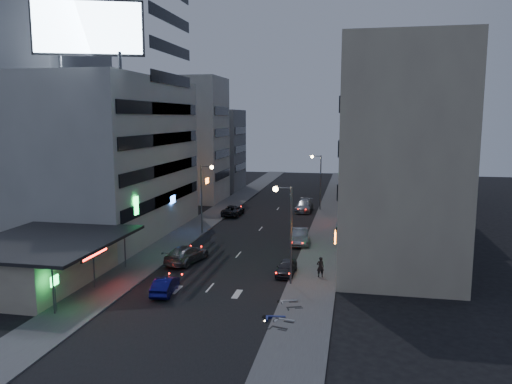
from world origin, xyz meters
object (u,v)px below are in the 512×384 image
(parked_car_right_far, at_px, (304,206))
(person, at_px, (320,267))
(road_car_silver, at_px, (187,254))
(scooter_black_a, at_px, (289,321))
(parked_car_left, at_px, (233,210))
(road_car_blue, at_px, (165,285))
(scooter_silver_a, at_px, (296,312))
(scooter_black_b, at_px, (301,299))
(scooter_blue, at_px, (286,307))
(scooter_silver_b, at_px, (297,293))
(parked_car_right_near, at_px, (286,268))
(parked_car_right_mid, at_px, (300,237))

(parked_car_right_far, height_order, person, person)
(road_car_silver, bearing_deg, scooter_black_a, 142.86)
(parked_car_left, relative_size, scooter_black_a, 3.04)
(parked_car_right_far, bearing_deg, road_car_blue, -100.11)
(parked_car_right_far, distance_m, scooter_silver_a, 40.15)
(road_car_blue, xyz_separation_m, road_car_silver, (-1.14, 8.35, 0.16))
(parked_car_left, bearing_deg, road_car_silver, 93.99)
(scooter_silver_a, relative_size, scooter_black_b, 1.14)
(scooter_silver_a, height_order, scooter_blue, scooter_blue)
(scooter_silver_a, bearing_deg, scooter_silver_b, 17.06)
(road_car_silver, height_order, person, person)
(road_car_silver, distance_m, scooter_blue, 15.77)
(road_car_blue, height_order, scooter_silver_a, road_car_blue)
(parked_car_right_near, height_order, road_car_blue, road_car_blue)
(parked_car_right_far, bearing_deg, parked_car_left, -151.47)
(road_car_blue, relative_size, scooter_silver_b, 2.21)
(road_car_silver, xyz_separation_m, scooter_black_b, (11.88, -9.21, -0.18))
(scooter_black_a, height_order, scooter_silver_b, scooter_silver_b)
(parked_car_left, height_order, road_car_silver, road_car_silver)
(road_car_silver, xyz_separation_m, scooter_silver_b, (11.42, -8.07, -0.14))
(parked_car_right_near, bearing_deg, parked_car_right_mid, 92.41)
(parked_car_right_near, relative_size, scooter_silver_b, 2.10)
(road_car_silver, distance_m, scooter_black_a, 17.56)
(parked_car_right_near, relative_size, parked_car_left, 0.74)
(road_car_blue, xyz_separation_m, scooter_black_b, (10.74, -0.86, -0.03))
(parked_car_right_far, relative_size, scooter_silver_b, 3.11)
(parked_car_right_mid, bearing_deg, scooter_silver_a, -90.48)
(parked_car_right_near, height_order, parked_car_right_mid, parked_car_right_mid)
(parked_car_right_near, relative_size, scooter_black_a, 2.24)
(scooter_black_a, height_order, scooter_black_b, scooter_black_a)
(road_car_blue, bearing_deg, parked_car_right_near, -148.79)
(parked_car_right_near, xyz_separation_m, road_car_blue, (-8.64, -6.46, 0.01))
(road_car_blue, bearing_deg, scooter_black_b, 169.83)
(scooter_silver_b, bearing_deg, road_car_blue, 77.95)
(road_car_blue, relative_size, scooter_silver_a, 2.10)
(parked_car_right_far, bearing_deg, scooter_silver_b, -84.07)
(parked_car_right_far, distance_m, scooter_black_a, 41.53)
(scooter_black_a, bearing_deg, parked_car_left, 34.58)
(parked_car_left, bearing_deg, parked_car_right_near, 114.67)
(road_car_blue, relative_size, person, 2.28)
(parked_car_right_near, distance_m, parked_car_left, 27.36)
(scooter_black_a, xyz_separation_m, scooter_blue, (-0.45, 2.02, 0.10))
(scooter_silver_b, bearing_deg, road_car_silver, 41.16)
(parked_car_right_mid, xyz_separation_m, person, (2.96, -11.32, 0.18))
(road_car_silver, bearing_deg, scooter_silver_a, 146.72)
(person, bearing_deg, road_car_silver, -28.65)
(parked_car_left, relative_size, scooter_silver_a, 2.71)
(parked_car_right_far, height_order, scooter_black_a, parked_car_right_far)
(scooter_black_a, relative_size, scooter_black_b, 1.01)
(person, xyz_separation_m, scooter_black_b, (-0.86, -6.98, -0.36))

